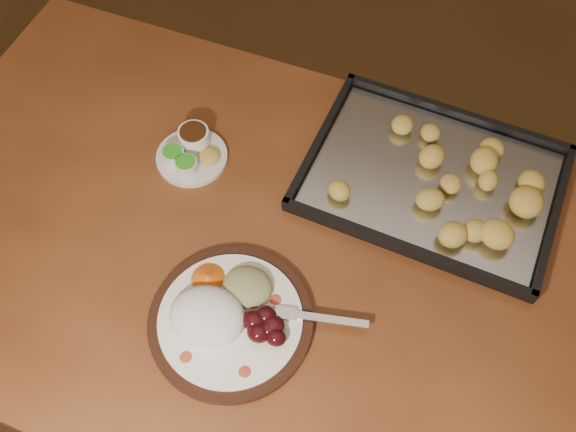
% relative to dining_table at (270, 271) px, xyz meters
% --- Properties ---
extents(ground, '(4.00, 4.00, 0.00)m').
position_rel_dining_table_xyz_m(ground, '(-0.12, 0.21, -0.65)').
color(ground, '#56381D').
rests_on(ground, ground).
extents(dining_table, '(1.56, 1.00, 0.75)m').
position_rel_dining_table_xyz_m(dining_table, '(0.00, 0.00, 0.00)').
color(dining_table, brown).
rests_on(dining_table, ground).
extents(dinner_plate, '(0.37, 0.29, 0.07)m').
position_rel_dining_table_xyz_m(dinner_plate, '(-0.02, -0.16, 0.12)').
color(dinner_plate, black).
rests_on(dinner_plate, dining_table).
extents(condiment_saucer, '(0.14, 0.14, 0.05)m').
position_rel_dining_table_xyz_m(condiment_saucer, '(-0.22, 0.15, 0.11)').
color(condiment_saucer, silver).
rests_on(condiment_saucer, dining_table).
extents(baking_tray, '(0.52, 0.41, 0.05)m').
position_rel_dining_table_xyz_m(baking_tray, '(0.26, 0.24, 0.11)').
color(baking_tray, black).
rests_on(baking_tray, dining_table).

